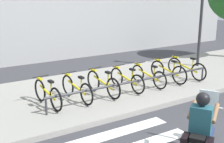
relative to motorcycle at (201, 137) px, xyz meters
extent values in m
cube|color=gray|center=(0.27, 4.58, -0.39)|extent=(24.00, 4.40, 0.15)
cube|color=white|center=(-0.81, 1.82, -0.46)|extent=(2.80, 0.40, 0.01)
torus|color=black|center=(0.67, 0.41, -0.14)|extent=(0.62, 0.44, 0.65)
cylinder|color=silver|center=(0.67, 0.41, -0.14)|extent=(0.15, 0.15, 0.12)
cube|color=silver|center=(-0.01, 0.00, 0.00)|extent=(0.89, 0.70, 0.28)
ellipsoid|color=black|center=(0.18, 0.11, 0.22)|extent=(0.59, 0.51, 0.22)
cube|color=black|center=(-0.20, -0.12, 0.15)|extent=(0.62, 0.53, 0.10)
cube|color=black|center=(-0.46, -0.02, 0.04)|extent=(0.34, 0.27, 0.28)
cylinder|color=silver|center=(0.53, 0.33, 0.44)|extent=(0.35, 0.54, 0.03)
sphere|color=white|center=(0.71, 0.44, 0.24)|extent=(0.18, 0.18, 0.18)
cube|color=silver|center=(0.56, 0.35, 0.62)|extent=(0.24, 0.36, 0.32)
cube|color=#1E4C59|center=(-0.14, -0.08, 0.45)|extent=(0.43, 0.48, 0.52)
sphere|color=black|center=(-0.11, -0.06, 0.85)|extent=(0.26, 0.26, 0.26)
cylinder|color=brown|center=(-0.06, 0.23, 0.53)|extent=(0.49, 0.35, 0.26)
cylinder|color=brown|center=(0.17, -0.15, 0.53)|extent=(0.49, 0.35, 0.26)
cylinder|color=#1E284C|center=(-0.09, 0.13, 0.09)|extent=(0.45, 0.35, 0.24)
cylinder|color=#1E284C|center=(0.01, 0.20, -0.23)|extent=(0.11, 0.11, 0.48)
cylinder|color=#1E284C|center=(0.07, -0.14, 0.09)|extent=(0.45, 0.35, 0.24)
torus|color=black|center=(-1.76, 4.42, 0.03)|extent=(0.12, 0.67, 0.66)
torus|color=black|center=(-1.66, 3.46, 0.03)|extent=(0.12, 0.67, 0.66)
cylinder|color=gold|center=(-1.71, 3.94, 0.09)|extent=(0.15, 0.86, 0.24)
cylinder|color=gold|center=(-1.68, 3.70, 0.26)|extent=(0.04, 0.04, 0.41)
cube|color=black|center=(-1.68, 3.70, 0.47)|extent=(0.12, 0.21, 0.06)
cylinder|color=black|center=(-1.75, 4.33, 0.47)|extent=(0.48, 0.08, 0.03)
cube|color=gold|center=(-1.76, 4.42, 0.38)|extent=(0.11, 0.29, 0.04)
torus|color=black|center=(-0.88, 4.46, 0.02)|extent=(0.12, 0.65, 0.64)
torus|color=black|center=(-0.77, 3.43, 0.02)|extent=(0.12, 0.65, 0.64)
cylinder|color=gold|center=(-0.82, 3.94, 0.08)|extent=(0.16, 0.92, 0.25)
cylinder|color=gold|center=(-0.80, 3.69, 0.25)|extent=(0.04, 0.04, 0.39)
cube|color=black|center=(-0.80, 3.69, 0.44)|extent=(0.12, 0.21, 0.06)
cylinder|color=black|center=(-0.87, 4.35, 0.44)|extent=(0.48, 0.08, 0.03)
cube|color=gold|center=(-0.88, 4.46, 0.36)|extent=(0.11, 0.29, 0.04)
torus|color=black|center=(0.01, 4.46, 0.02)|extent=(0.12, 0.66, 0.66)
torus|color=black|center=(0.12, 3.43, 0.02)|extent=(0.12, 0.66, 0.66)
cylinder|color=gold|center=(0.06, 3.94, 0.09)|extent=(0.16, 0.92, 0.25)
cylinder|color=gold|center=(0.09, 3.69, 0.26)|extent=(0.04, 0.04, 0.40)
cube|color=black|center=(0.09, 3.69, 0.46)|extent=(0.12, 0.21, 0.06)
cylinder|color=black|center=(0.02, 4.36, 0.46)|extent=(0.48, 0.08, 0.03)
cube|color=gold|center=(0.01, 4.46, 0.38)|extent=(0.11, 0.29, 0.04)
torus|color=black|center=(0.90, 4.46, 0.01)|extent=(0.12, 0.63, 0.63)
torus|color=black|center=(1.01, 3.43, 0.01)|extent=(0.12, 0.63, 0.63)
cylinder|color=gold|center=(0.95, 3.94, 0.07)|extent=(0.16, 0.92, 0.25)
cylinder|color=gold|center=(0.98, 3.69, 0.23)|extent=(0.04, 0.04, 0.38)
cube|color=black|center=(0.98, 3.69, 0.42)|extent=(0.12, 0.21, 0.06)
cylinder|color=black|center=(0.91, 4.36, 0.42)|extent=(0.48, 0.08, 0.03)
cube|color=gold|center=(0.90, 4.46, 0.35)|extent=(0.11, 0.29, 0.04)
torus|color=black|center=(1.78, 4.46, 0.00)|extent=(0.11, 0.61, 0.61)
torus|color=black|center=(1.90, 3.42, 0.00)|extent=(0.11, 0.61, 0.61)
cylinder|color=gold|center=(1.84, 3.94, 0.06)|extent=(0.16, 0.94, 0.25)
cylinder|color=gold|center=(1.87, 3.68, 0.22)|extent=(0.04, 0.04, 0.37)
cube|color=black|center=(1.87, 3.68, 0.40)|extent=(0.12, 0.21, 0.06)
cylinder|color=black|center=(1.79, 4.36, 0.40)|extent=(0.48, 0.08, 0.03)
cube|color=gold|center=(1.78, 4.46, 0.33)|extent=(0.11, 0.29, 0.04)
torus|color=black|center=(2.67, 4.45, 0.02)|extent=(0.12, 0.66, 0.66)
torus|color=black|center=(2.78, 3.44, 0.02)|extent=(0.12, 0.66, 0.66)
cylinder|color=gold|center=(2.73, 3.94, 0.09)|extent=(0.16, 0.91, 0.25)
cylinder|color=gold|center=(2.75, 3.69, 0.26)|extent=(0.04, 0.04, 0.40)
cube|color=black|center=(2.75, 3.69, 0.46)|extent=(0.12, 0.21, 0.06)
cylinder|color=black|center=(2.68, 4.35, 0.46)|extent=(0.48, 0.08, 0.03)
cube|color=gold|center=(2.67, 4.45, 0.38)|extent=(0.11, 0.29, 0.04)
torus|color=black|center=(3.56, 4.49, 0.02)|extent=(0.12, 0.66, 0.65)
torus|color=black|center=(3.67, 3.40, 0.02)|extent=(0.12, 0.66, 0.65)
cylinder|color=gold|center=(3.61, 3.94, 0.09)|extent=(0.16, 0.98, 0.26)
cylinder|color=gold|center=(3.64, 3.67, 0.25)|extent=(0.04, 0.04, 0.40)
cube|color=black|center=(3.64, 3.67, 0.45)|extent=(0.12, 0.21, 0.06)
cylinder|color=black|center=(3.57, 4.38, 0.45)|extent=(0.48, 0.08, 0.03)
cube|color=gold|center=(3.56, 4.49, 0.37)|extent=(0.11, 0.29, 0.04)
cylinder|color=#333338|center=(0.95, 3.39, 0.14)|extent=(5.93, 0.07, 0.07)
cylinder|color=#333338|center=(-1.96, 3.39, -0.09)|extent=(0.06, 0.06, 0.45)
cylinder|color=#333338|center=(3.86, 3.39, -0.09)|extent=(0.06, 0.06, 0.45)
cylinder|color=#2D2D33|center=(5.36, 4.98, 1.50)|extent=(0.12, 0.12, 3.93)
camera|label=1|loc=(-4.35, -3.62, 2.82)|focal=48.03mm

